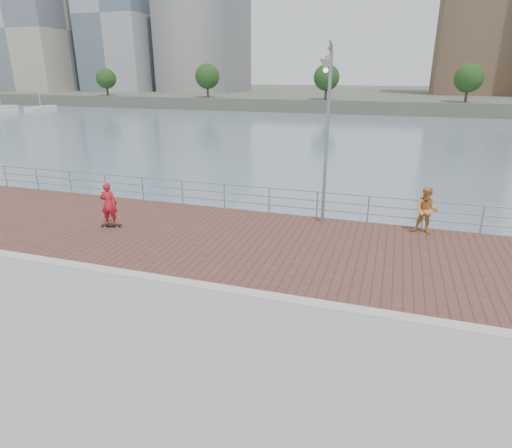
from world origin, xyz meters
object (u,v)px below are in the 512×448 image
(guardrail, at_px, (293,199))
(skateboarder, at_px, (109,204))
(bystander, at_px, (426,211))
(street_lamp, at_px, (327,105))

(guardrail, height_order, skateboarder, skateboarder)
(guardrail, height_order, bystander, bystander)
(street_lamp, xyz_separation_m, bystander, (3.82, 0.34, -3.68))
(bystander, bearing_deg, street_lamp, -165.50)
(guardrail, xyz_separation_m, street_lamp, (1.35, -0.97, 3.89))
(guardrail, relative_size, skateboarder, 23.14)
(street_lamp, distance_m, skateboarder, 8.93)
(street_lamp, bearing_deg, bystander, 5.08)
(guardrail, xyz_separation_m, skateboarder, (-6.36, -3.65, 0.26))
(guardrail, bearing_deg, bystander, -6.96)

